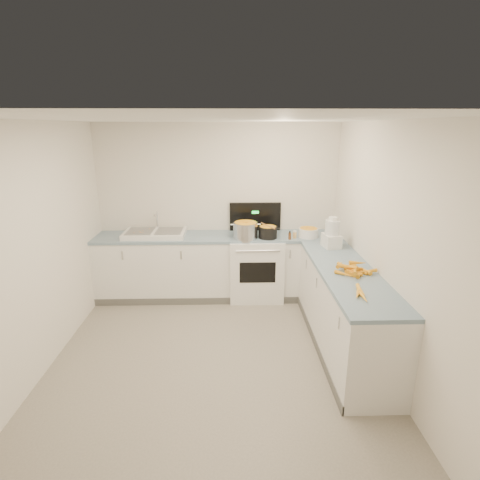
{
  "coord_description": "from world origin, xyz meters",
  "views": [
    {
      "loc": [
        0.18,
        -3.46,
        2.44
      ],
      "look_at": [
        0.3,
        1.1,
        1.05
      ],
      "focal_mm": 28.0,
      "sensor_mm": 36.0,
      "label": 1
    }
  ],
  "objects_px": {
    "extract_bottle": "(290,236)",
    "food_processor": "(332,234)",
    "steel_pot": "(245,231)",
    "mixing_bowl": "(308,233)",
    "spice_jar": "(295,235)",
    "stove": "(256,266)",
    "sink": "(155,233)",
    "black_pot": "(268,233)"
  },
  "relations": [
    {
      "from": "sink",
      "to": "steel_pot",
      "type": "relative_size",
      "value": 2.55
    },
    {
      "from": "sink",
      "to": "extract_bottle",
      "type": "xyz_separation_m",
      "value": [
        1.9,
        -0.23,
        0.01
      ]
    },
    {
      "from": "stove",
      "to": "sink",
      "type": "xyz_separation_m",
      "value": [
        -1.45,
        0.02,
        0.5
      ]
    },
    {
      "from": "mixing_bowl",
      "to": "spice_jar",
      "type": "xyz_separation_m",
      "value": [
        -0.2,
        -0.05,
        -0.02
      ]
    },
    {
      "from": "sink",
      "to": "black_pot",
      "type": "relative_size",
      "value": 3.32
    },
    {
      "from": "sink",
      "to": "steel_pot",
      "type": "distance_m",
      "value": 1.3
    },
    {
      "from": "black_pot",
      "to": "extract_bottle",
      "type": "height_order",
      "value": "black_pot"
    },
    {
      "from": "food_processor",
      "to": "stove",
      "type": "bearing_deg",
      "value": 148.24
    },
    {
      "from": "sink",
      "to": "spice_jar",
      "type": "relative_size",
      "value": 9.57
    },
    {
      "from": "steel_pot",
      "to": "mixing_bowl",
      "type": "height_order",
      "value": "steel_pot"
    },
    {
      "from": "sink",
      "to": "extract_bottle",
      "type": "height_order",
      "value": "sink"
    },
    {
      "from": "mixing_bowl",
      "to": "food_processor",
      "type": "height_order",
      "value": "food_processor"
    },
    {
      "from": "steel_pot",
      "to": "spice_jar",
      "type": "bearing_deg",
      "value": -1.19
    },
    {
      "from": "extract_bottle",
      "to": "steel_pot",
      "type": "bearing_deg",
      "value": 172.99
    },
    {
      "from": "black_pot",
      "to": "food_processor",
      "type": "relative_size",
      "value": 0.65
    },
    {
      "from": "stove",
      "to": "food_processor",
      "type": "xyz_separation_m",
      "value": [
        0.93,
        -0.58,
        0.64
      ]
    },
    {
      "from": "extract_bottle",
      "to": "food_processor",
      "type": "relative_size",
      "value": 0.24
    },
    {
      "from": "mixing_bowl",
      "to": "extract_bottle",
      "type": "distance_m",
      "value": 0.3
    },
    {
      "from": "stove",
      "to": "steel_pot",
      "type": "relative_size",
      "value": 4.03
    },
    {
      "from": "extract_bottle",
      "to": "spice_jar",
      "type": "distance_m",
      "value": 0.1
    },
    {
      "from": "black_pot",
      "to": "mixing_bowl",
      "type": "xyz_separation_m",
      "value": [
        0.58,
        0.03,
        -0.01
      ]
    },
    {
      "from": "sink",
      "to": "black_pot",
      "type": "distance_m",
      "value": 1.61
    },
    {
      "from": "spice_jar",
      "to": "food_processor",
      "type": "relative_size",
      "value": 0.22
    },
    {
      "from": "stove",
      "to": "extract_bottle",
      "type": "bearing_deg",
      "value": -25.27
    },
    {
      "from": "sink",
      "to": "mixing_bowl",
      "type": "xyz_separation_m",
      "value": [
        2.18,
        -0.12,
        0.03
      ]
    },
    {
      "from": "stove",
      "to": "food_processor",
      "type": "relative_size",
      "value": 3.39
    },
    {
      "from": "stove",
      "to": "extract_bottle",
      "type": "relative_size",
      "value": 14.25
    },
    {
      "from": "steel_pot",
      "to": "extract_bottle",
      "type": "height_order",
      "value": "steel_pot"
    },
    {
      "from": "black_pot",
      "to": "mixing_bowl",
      "type": "relative_size",
      "value": 0.93
    },
    {
      "from": "stove",
      "to": "black_pot",
      "type": "relative_size",
      "value": 5.24
    },
    {
      "from": "sink",
      "to": "mixing_bowl",
      "type": "distance_m",
      "value": 2.18
    },
    {
      "from": "sink",
      "to": "spice_jar",
      "type": "distance_m",
      "value": 1.98
    },
    {
      "from": "sink",
      "to": "black_pot",
      "type": "bearing_deg",
      "value": -5.2
    },
    {
      "from": "sink",
      "to": "spice_jar",
      "type": "bearing_deg",
      "value": -4.81
    },
    {
      "from": "stove",
      "to": "sink",
      "type": "distance_m",
      "value": 1.54
    },
    {
      "from": "mixing_bowl",
      "to": "spice_jar",
      "type": "height_order",
      "value": "mixing_bowl"
    },
    {
      "from": "black_pot",
      "to": "extract_bottle",
      "type": "relative_size",
      "value": 2.72
    },
    {
      "from": "spice_jar",
      "to": "food_processor",
      "type": "bearing_deg",
      "value": -46.55
    },
    {
      "from": "mixing_bowl",
      "to": "extract_bottle",
      "type": "height_order",
      "value": "mixing_bowl"
    },
    {
      "from": "black_pot",
      "to": "spice_jar",
      "type": "relative_size",
      "value": 2.89
    },
    {
      "from": "steel_pot",
      "to": "stove",
      "type": "bearing_deg",
      "value": 40.2
    },
    {
      "from": "stove",
      "to": "mixing_bowl",
      "type": "distance_m",
      "value": 0.91
    }
  ]
}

